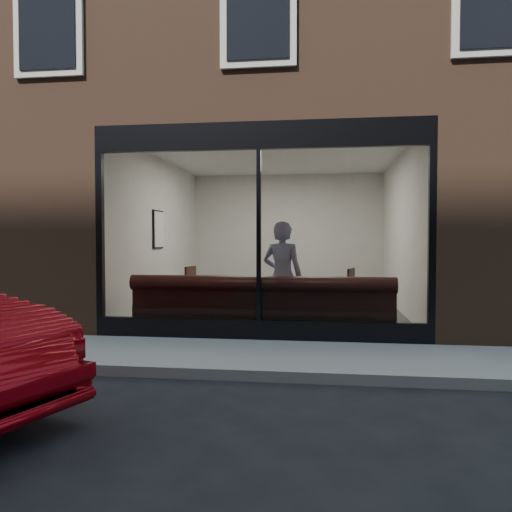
# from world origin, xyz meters

# --- Properties ---
(ground) EXTENTS (120.00, 120.00, 0.00)m
(ground) POSITION_xyz_m (0.00, 0.00, 0.00)
(ground) COLOR black
(ground) RESTS_ON ground
(sidewalk_near) EXTENTS (40.00, 2.00, 0.01)m
(sidewalk_near) POSITION_xyz_m (0.00, 1.00, 0.01)
(sidewalk_near) COLOR gray
(sidewalk_near) RESTS_ON ground
(kerb_near) EXTENTS (40.00, 0.10, 0.12)m
(kerb_near) POSITION_xyz_m (0.00, -0.05, 0.06)
(kerb_near) COLOR gray
(kerb_near) RESTS_ON ground
(host_building_pier_left) EXTENTS (2.50, 12.00, 3.20)m
(host_building_pier_left) POSITION_xyz_m (-3.75, 8.00, 1.60)
(host_building_pier_left) COLOR brown
(host_building_pier_left) RESTS_ON ground
(host_building_pier_right) EXTENTS (2.50, 12.00, 3.20)m
(host_building_pier_right) POSITION_xyz_m (3.75, 8.00, 1.60)
(host_building_pier_right) COLOR brown
(host_building_pier_right) RESTS_ON ground
(host_building_backfill) EXTENTS (5.00, 6.00, 3.20)m
(host_building_backfill) POSITION_xyz_m (0.00, 11.00, 1.60)
(host_building_backfill) COLOR brown
(host_building_backfill) RESTS_ON ground
(cafe_floor) EXTENTS (6.00, 6.00, 0.00)m
(cafe_floor) POSITION_xyz_m (0.00, 5.00, 0.02)
(cafe_floor) COLOR #2D2D30
(cafe_floor) RESTS_ON ground
(cafe_ceiling) EXTENTS (6.00, 6.00, 0.00)m
(cafe_ceiling) POSITION_xyz_m (0.00, 5.00, 3.19)
(cafe_ceiling) COLOR white
(cafe_ceiling) RESTS_ON host_building_upper
(cafe_wall_back) EXTENTS (5.00, 0.00, 5.00)m
(cafe_wall_back) POSITION_xyz_m (0.00, 7.99, 1.60)
(cafe_wall_back) COLOR silver
(cafe_wall_back) RESTS_ON ground
(cafe_wall_left) EXTENTS (0.00, 6.00, 6.00)m
(cafe_wall_left) POSITION_xyz_m (-2.49, 5.00, 1.60)
(cafe_wall_left) COLOR silver
(cafe_wall_left) RESTS_ON ground
(cafe_wall_right) EXTENTS (0.00, 6.00, 6.00)m
(cafe_wall_right) POSITION_xyz_m (2.49, 5.00, 1.60)
(cafe_wall_right) COLOR silver
(cafe_wall_right) RESTS_ON ground
(storefront_kick) EXTENTS (5.00, 0.10, 0.30)m
(storefront_kick) POSITION_xyz_m (0.00, 2.05, 0.15)
(storefront_kick) COLOR black
(storefront_kick) RESTS_ON ground
(storefront_header) EXTENTS (5.00, 0.10, 0.40)m
(storefront_header) POSITION_xyz_m (0.00, 2.05, 3.00)
(storefront_header) COLOR black
(storefront_header) RESTS_ON host_building_upper
(storefront_mullion) EXTENTS (0.06, 0.10, 2.50)m
(storefront_mullion) POSITION_xyz_m (0.00, 2.05, 1.55)
(storefront_mullion) COLOR black
(storefront_mullion) RESTS_ON storefront_kick
(storefront_glass) EXTENTS (4.80, 0.00, 4.80)m
(storefront_glass) POSITION_xyz_m (0.00, 2.02, 1.55)
(storefront_glass) COLOR white
(storefront_glass) RESTS_ON storefront_kick
(banquette) EXTENTS (4.00, 0.55, 0.45)m
(banquette) POSITION_xyz_m (0.00, 2.45, 0.23)
(banquette) COLOR #3A1615
(banquette) RESTS_ON cafe_floor
(person) EXTENTS (0.73, 0.57, 1.78)m
(person) POSITION_xyz_m (0.30, 2.70, 0.89)
(person) COLOR #A4AFDC
(person) RESTS_ON cafe_floor
(cafe_table_left) EXTENTS (0.70, 0.70, 0.04)m
(cafe_table_left) POSITION_xyz_m (-0.47, 3.33, 0.74)
(cafe_table_left) COLOR black
(cafe_table_left) RESTS_ON cafe_floor
(cafe_table_right) EXTENTS (0.68, 0.68, 0.04)m
(cafe_table_right) POSITION_xyz_m (0.91, 3.29, 0.74)
(cafe_table_right) COLOR black
(cafe_table_right) RESTS_ON cafe_floor
(cafe_chair_left) EXTENTS (0.52, 0.52, 0.04)m
(cafe_chair_left) POSITION_xyz_m (-1.85, 4.43, 0.24)
(cafe_chair_left) COLOR black
(cafe_chair_left) RESTS_ON cafe_floor
(cafe_chair_right) EXTENTS (0.56, 0.56, 0.04)m
(cafe_chair_right) POSITION_xyz_m (1.27, 4.17, 0.24)
(cafe_chair_right) COLOR black
(cafe_chair_right) RESTS_ON cafe_floor
(wall_poster) EXTENTS (0.02, 0.55, 0.74)m
(wall_poster) POSITION_xyz_m (-2.45, 4.82, 1.69)
(wall_poster) COLOR white
(wall_poster) RESTS_ON cafe_wall_left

